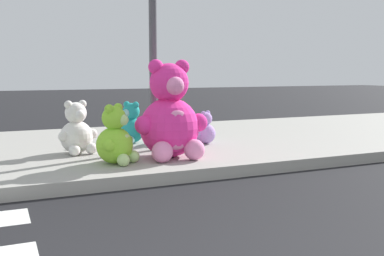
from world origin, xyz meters
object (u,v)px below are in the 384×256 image
at_px(plush_teal, 131,126).
at_px(plush_lime, 116,140).
at_px(sign_pole, 153,29).
at_px(plush_lavender, 205,130).
at_px(plush_white, 77,132).
at_px(plush_tan, 172,126).
at_px(plush_pink_large, 170,119).

xyz_separation_m(plush_teal, plush_lime, (-0.60, -1.46, 0.03)).
bearing_deg(plush_lime, sign_pole, 43.84).
distance_m(plush_lime, plush_lavender, 1.89).
distance_m(plush_lime, plush_white, 0.94).
height_order(plush_lavender, plush_tan, plush_tan).
relative_size(plush_white, plush_lavender, 1.42).
bearing_deg(plush_lime, plush_lavender, 29.95).
xyz_separation_m(plush_pink_large, plush_white, (-1.07, 0.78, -0.22)).
bearing_deg(sign_pole, plush_tan, 49.21).
relative_size(plush_pink_large, plush_lavender, 2.48).
bearing_deg(plush_pink_large, plush_lavender, 43.31).
xyz_separation_m(sign_pole, plush_lavender, (0.91, 0.25, -1.49)).
bearing_deg(plush_lime, plush_white, 109.62).
xyz_separation_m(plush_teal, plush_tan, (0.61, -0.20, -0.00)).
relative_size(plush_teal, plush_lavender, 1.27).
bearing_deg(plush_lavender, plush_white, -178.42).
xyz_separation_m(plush_pink_large, plush_lavender, (0.89, 0.84, -0.30)).
height_order(sign_pole, plush_lime, sign_pole).
distance_m(sign_pole, plush_lime, 1.73).
bearing_deg(plush_lime, plush_teal, 67.60).
height_order(plush_lime, plush_lavender, plush_lime).
xyz_separation_m(plush_lime, plush_white, (-0.32, 0.89, -0.00)).
bearing_deg(plush_lime, plush_pink_large, 8.15).
bearing_deg(plush_tan, plush_lime, -133.88).
relative_size(plush_pink_large, plush_teal, 1.95).
distance_m(plush_pink_large, plush_lavender, 1.26).
bearing_deg(plush_lavender, plush_pink_large, -136.69).
height_order(plush_white, plush_tan, plush_white).
bearing_deg(plush_teal, plush_lavender, -26.46).
distance_m(plush_white, plush_tan, 1.57).
bearing_deg(plush_white, plush_lime, -70.38).
bearing_deg(plush_white, plush_lavender, 1.58).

